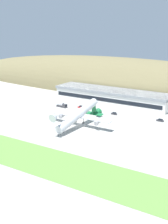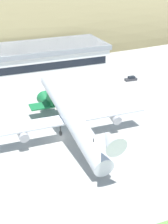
{
  "view_description": "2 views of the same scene",
  "coord_description": "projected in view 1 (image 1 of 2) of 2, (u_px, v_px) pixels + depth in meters",
  "views": [
    {
      "loc": [
        91.6,
        -137.86,
        55.08
      ],
      "look_at": [
        2.44,
        1.69,
        7.26
      ],
      "focal_mm": 50.0,
      "sensor_mm": 36.0,
      "label": 1
    },
    {
      "loc": [
        -25.78,
        -76.89,
        43.89
      ],
      "look_at": [
        5.48,
        -1.87,
        6.85
      ],
      "focal_mm": 60.0,
      "sensor_mm": 36.0,
      "label": 2
    }
  ],
  "objects": [
    {
      "name": "ground_plane",
      "position": [
        79.0,
        125.0,
        174.28
      ],
      "size": [
        461.49,
        461.49,
        0.0
      ],
      "primitive_type": "plane",
      "color": "#ADAAA3"
    },
    {
      "name": "grass_strip_foreground",
      "position": [
        19.0,
        153.0,
        135.93
      ],
      "size": [
        415.35,
        23.91,
        0.08
      ],
      "primitive_type": "cube",
      "color": "#669342",
      "rests_on": "ground_plane"
    },
    {
      "name": "hill_backdrop",
      "position": [
        119.0,
        91.0,
        260.25
      ],
      "size": [
        358.99,
        59.72,
        55.48
      ],
      "primitive_type": "ellipsoid",
      "color": "olive",
      "rests_on": "ground_plane"
    },
    {
      "name": "terminal_building",
      "position": [
        112.0,
        96.0,
        219.21
      ],
      "size": [
        84.37,
        20.09,
        9.56
      ],
      "color": "white",
      "rests_on": "ground_plane"
    },
    {
      "name": "cargo_airplane",
      "position": [
        79.0,
        115.0,
        169.37
      ],
      "size": [
        38.81,
        45.95,
        13.52
      ],
      "color": "silver"
    },
    {
      "name": "service_car_0",
      "position": [
        114.0,
        114.0,
        192.95
      ],
      "size": [
        3.73,
        2.02,
        1.48
      ],
      "color": "#333338",
      "rests_on": "ground_plane"
    },
    {
      "name": "service_car_1",
      "position": [
        81.0,
        107.0,
        207.89
      ],
      "size": [
        4.45,
        2.2,
        1.51
      ],
      "color": "#B21E1E",
      "rests_on": "ground_plane"
    },
    {
      "name": "service_car_2",
      "position": [
        160.0,
        120.0,
        179.59
      ],
      "size": [
        4.29,
        1.85,
        1.52
      ],
      "color": "#333338",
      "rests_on": "ground_plane"
    },
    {
      "name": "fuel_truck",
      "position": [
        62.0,
        105.0,
        209.51
      ],
      "size": [
        7.97,
        2.76,
        3.16
      ],
      "color": "#333338",
      "rests_on": "ground_plane"
    },
    {
      "name": "traffic_cone_0",
      "position": [
        64.0,
        112.0,
        197.08
      ],
      "size": [
        0.52,
        0.52,
        0.58
      ],
      "color": "orange",
      "rests_on": "ground_plane"
    }
  ]
}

